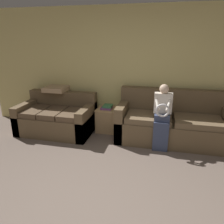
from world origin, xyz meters
TOP-DOWN VIEW (x-y plane):
  - ground_plane at (0.00, 0.00)m, footprint 14.00×14.00m
  - wall_back at (0.00, 2.82)m, footprint 6.74×0.06m
  - couch_main at (0.87, 2.36)m, footprint 2.11×0.88m
  - couch_side at (-1.50, 2.24)m, footprint 1.53×0.94m
  - child_left_seated at (0.67, 1.99)m, footprint 0.32×0.37m
  - side_shelf at (-0.48, 2.53)m, footprint 0.44×0.47m
  - book_stack at (-0.47, 2.53)m, footprint 0.23×0.26m
  - throw_pillow at (-1.65, 2.57)m, footprint 0.47×0.47m

SIDE VIEW (x-z plane):
  - ground_plane at x=0.00m, z-range 0.00..0.00m
  - side_shelf at x=-0.48m, z-range 0.01..0.51m
  - couch_side at x=-1.50m, z-range -0.11..0.71m
  - couch_main at x=0.87m, z-range -0.14..0.83m
  - book_stack at x=-0.47m, z-range 0.50..0.57m
  - child_left_seated at x=0.67m, z-range 0.06..1.22m
  - throw_pillow at x=-1.65m, z-range 0.81..0.91m
  - wall_back at x=0.00m, z-range 0.00..2.55m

